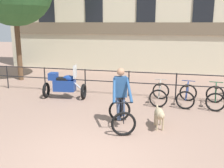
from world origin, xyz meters
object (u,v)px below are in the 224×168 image
parked_bicycle_mid_left (187,96)px  parked_bicycle_mid_right (215,97)px  cyclist_with_bike (121,101)px  parked_bicycle_near_lamp (160,94)px  dog (159,114)px  parked_motorcycle (64,85)px

parked_bicycle_mid_left → parked_bicycle_mid_right: bearing=-172.3°
cyclist_with_bike → parked_bicycle_near_lamp: (0.96, 2.52, -0.41)m
parked_bicycle_mid_right → dog: bearing=59.9°
parked_bicycle_mid_right → parked_bicycle_near_lamp: bearing=6.6°
dog → parked_bicycle_near_lamp: (-0.14, 2.44, -0.07)m
parked_motorcycle → parked_bicycle_near_lamp: bearing=-92.1°
dog → parked_bicycle_mid_left: parked_bicycle_mid_left is taller
dog → parked_bicycle_near_lamp: size_ratio=0.89×
dog → parked_bicycle_mid_left: size_ratio=0.85×
cyclist_with_bike → parked_bicycle_mid_right: cyclist_with_bike is taller
dog → cyclist_with_bike: bearing=171.7°
cyclist_with_bike → dog: 1.16m
parked_bicycle_near_lamp → parked_bicycle_mid_left: (0.98, 0.00, 0.00)m
cyclist_with_bike → parked_bicycle_mid_right: (2.92, 2.52, -0.41)m
dog → parked_bicycle_mid_right: bearing=40.9°
cyclist_with_bike → parked_motorcycle: bearing=123.2°
parked_bicycle_near_lamp → parked_bicycle_mid_left: size_ratio=0.95×
parked_bicycle_near_lamp → parked_bicycle_mid_left: bearing=-178.4°
dog → parked_bicycle_mid_left: 2.58m
dog → parked_bicycle_near_lamp: 2.45m
parked_bicycle_mid_right → cyclist_with_bike: bearing=47.3°
cyclist_with_bike → parked_bicycle_mid_left: bearing=34.9°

